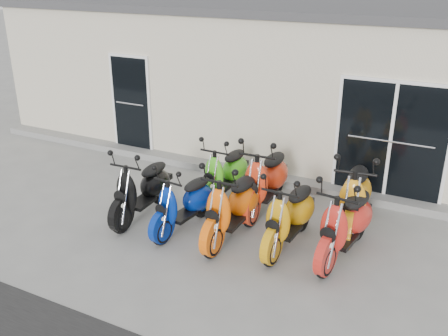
{
  "coord_description": "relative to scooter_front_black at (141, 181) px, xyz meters",
  "views": [
    {
      "loc": [
        3.8,
        -6.83,
        4.16
      ],
      "look_at": [
        0.0,
        0.6,
        0.75
      ],
      "focal_mm": 40.0,
      "sensor_mm": 36.0,
      "label": 1
    }
  ],
  "objects": [
    {
      "name": "ground",
      "position": [
        1.07,
        0.45,
        -0.68
      ],
      "size": [
        80.0,
        80.0,
        0.0
      ],
      "primitive_type": "plane",
      "color": "gray",
      "rests_on": "ground"
    },
    {
      "name": "scooter_front_red",
      "position": [
        3.49,
        0.32,
        0.03
      ],
      "size": [
        0.96,
        2.02,
        1.44
      ],
      "primitive_type": null,
      "rotation": [
        0.0,
        0.0,
        -0.13
      ],
      "color": "red",
      "rests_on": "ground"
    },
    {
      "name": "door_right",
      "position": [
        3.67,
        2.62,
        0.58
      ],
      "size": [
        2.02,
        0.08,
        2.22
      ],
      "primitive_type": "cube",
      "color": "black",
      "rests_on": "front_step"
    },
    {
      "name": "scooter_front_orange_b",
      "position": [
        2.64,
        0.22,
        -0.0
      ],
      "size": [
        0.77,
        1.88,
        1.36
      ],
      "primitive_type": null,
      "rotation": [
        0.0,
        0.0,
        -0.05
      ],
      "color": "orange",
      "rests_on": "ground"
    },
    {
      "name": "roof_cap",
      "position": [
        1.07,
        5.65,
        2.6
      ],
      "size": [
        14.2,
        6.2,
        0.16
      ],
      "primitive_type": "cube",
      "color": "#3F3F42",
      "rests_on": "building"
    },
    {
      "name": "scooter_front_blue",
      "position": [
        0.89,
        -0.06,
        -0.05
      ],
      "size": [
        0.8,
        1.76,
        1.26
      ],
      "primitive_type": null,
      "rotation": [
        0.0,
        0.0,
        -0.11
      ],
      "color": "navy",
      "rests_on": "ground"
    },
    {
      "name": "scooter_front_black",
      "position": [
        0.0,
        0.0,
        0.0
      ],
      "size": [
        0.74,
        1.88,
        1.37
      ],
      "primitive_type": null,
      "rotation": [
        0.0,
        0.0,
        0.04
      ],
      "color": "black",
      "rests_on": "ground"
    },
    {
      "name": "scooter_back_red",
      "position": [
        1.81,
        1.24,
        0.06
      ],
      "size": [
        0.81,
        2.04,
        1.49
      ],
      "primitive_type": null,
      "rotation": [
        0.0,
        0.0,
        0.04
      ],
      "color": "red",
      "rests_on": "ground"
    },
    {
      "name": "scooter_back_yellow",
      "position": [
        3.4,
        1.23,
        0.07
      ],
      "size": [
        0.99,
        2.11,
        1.5
      ],
      "primitive_type": null,
      "rotation": [
        0.0,
        0.0,
        0.13
      ],
      "color": "#F7A018",
      "rests_on": "ground"
    },
    {
      "name": "building",
      "position": [
        1.07,
        5.65,
        0.92
      ],
      "size": [
        14.0,
        6.0,
        3.2
      ],
      "primitive_type": "cube",
      "color": "beige",
      "rests_on": "ground"
    },
    {
      "name": "door_left",
      "position": [
        -2.13,
        2.62,
        0.58
      ],
      "size": [
        1.07,
        0.08,
        2.22
      ],
      "primitive_type": "cube",
      "color": "black",
      "rests_on": "front_step"
    },
    {
      "name": "scooter_back_green",
      "position": [
        0.94,
        1.35,
        -0.02
      ],
      "size": [
        0.69,
        1.81,
        1.32
      ],
      "primitive_type": null,
      "rotation": [
        0.0,
        0.0,
        -0.02
      ],
      "color": "#48C61E",
      "rests_on": "ground"
    },
    {
      "name": "front_step",
      "position": [
        1.07,
        2.47,
        -0.61
      ],
      "size": [
        14.0,
        0.4,
        0.15
      ],
      "primitive_type": "cube",
      "color": "gray",
      "rests_on": "ground"
    },
    {
      "name": "scooter_front_orange_a",
      "position": [
        1.72,
        0.06,
        0.03
      ],
      "size": [
        0.72,
        1.95,
        1.44
      ],
      "primitive_type": null,
      "rotation": [
        0.0,
        0.0,
        -0.01
      ],
      "color": "#FF620A",
      "rests_on": "ground"
    }
  ]
}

